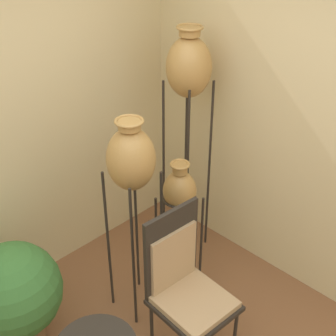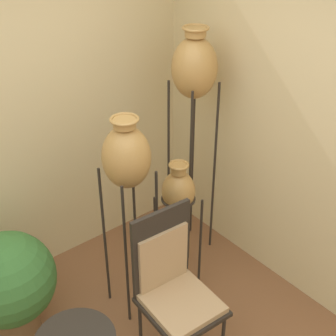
{
  "view_description": "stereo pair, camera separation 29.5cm",
  "coord_description": "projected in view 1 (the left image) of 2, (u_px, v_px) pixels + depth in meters",
  "views": [
    {
      "loc": [
        -1.14,
        -1.21,
        2.8
      ],
      "look_at": [
        0.92,
        0.83,
        1.03
      ],
      "focal_mm": 50.0,
      "sensor_mm": 36.0,
      "label": 1
    },
    {
      "loc": [
        -0.92,
        -1.41,
        2.8
      ],
      "look_at": [
        0.92,
        0.83,
        1.03
      ],
      "focal_mm": 50.0,
      "sensor_mm": 36.0,
      "label": 2
    }
  ],
  "objects": [
    {
      "name": "wall_right",
      "position": [
        331.0,
        133.0,
        3.17
      ],
      "size": [
        0.06,
        7.24,
        2.7
      ],
      "color": "beige",
      "rests_on": "ground_plane"
    },
    {
      "name": "vase_stand_short",
      "position": [
        180.0,
        193.0,
        3.41
      ],
      "size": [
        0.27,
        0.27,
        1.12
      ],
      "color": "#28231E",
      "rests_on": "ground_plane"
    },
    {
      "name": "chair",
      "position": [
        184.0,
        282.0,
        2.99
      ],
      "size": [
        0.48,
        0.5,
        1.11
      ],
      "rotation": [
        0.0,
        0.0,
        -0.06
      ],
      "color": "#28231E",
      "rests_on": "ground_plane"
    },
    {
      "name": "vase_stand_medium",
      "position": [
        131.0,
        162.0,
        2.99
      ],
      "size": [
        0.32,
        0.32,
        1.57
      ],
      "color": "#28231E",
      "rests_on": "ground_plane"
    },
    {
      "name": "vase_stand_tall",
      "position": [
        189.0,
        71.0,
        3.43
      ],
      "size": [
        0.34,
        0.34,
        1.95
      ],
      "color": "#28231E",
      "rests_on": "ground_plane"
    },
    {
      "name": "potted_plant",
      "position": [
        14.0,
        294.0,
        3.1
      ],
      "size": [
        0.66,
        0.66,
        0.83
      ],
      "color": "brown",
      "rests_on": "ground_plane"
    }
  ]
}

